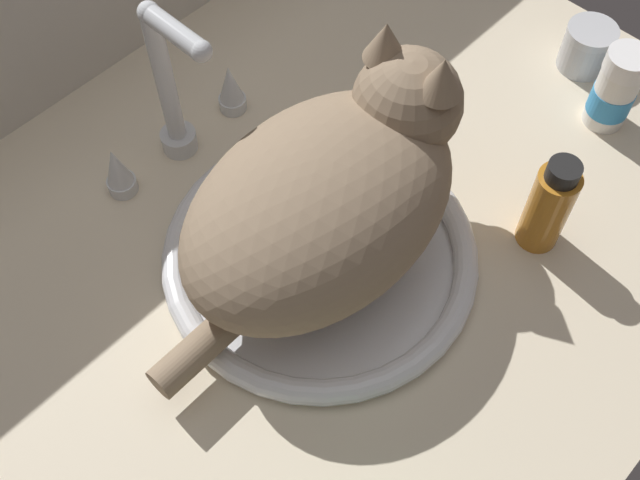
% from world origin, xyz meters
% --- Properties ---
extents(countertop, '(1.10, 0.72, 0.03)m').
position_xyz_m(countertop, '(0.00, 0.00, 0.01)').
color(countertop, beige).
rests_on(countertop, ground).
extents(sink_basin, '(0.32, 0.32, 0.03)m').
position_xyz_m(sink_basin, '(0.04, -0.01, 0.04)').
color(sink_basin, white).
rests_on(sink_basin, countertop).
extents(faucet, '(0.20, 0.10, 0.21)m').
position_xyz_m(faucet, '(0.04, 0.20, 0.11)').
color(faucet, silver).
rests_on(faucet, countertop).
extents(cat, '(0.39, 0.21, 0.19)m').
position_xyz_m(cat, '(0.06, -0.01, 0.13)').
color(cat, '#8C755B').
rests_on(cat, sink_basin).
extents(metal_jar, '(0.06, 0.06, 0.06)m').
position_xyz_m(metal_jar, '(0.46, -0.05, 0.06)').
color(metal_jar, '#B2B5BA').
rests_on(metal_jar, countertop).
extents(amber_bottle, '(0.04, 0.04, 0.12)m').
position_xyz_m(amber_bottle, '(0.22, -0.16, 0.09)').
color(amber_bottle, '#C67A23').
rests_on(amber_bottle, countertop).
extents(pill_bottle, '(0.05, 0.05, 0.10)m').
position_xyz_m(pill_bottle, '(0.41, -0.12, 0.08)').
color(pill_bottle, white).
rests_on(pill_bottle, countertop).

